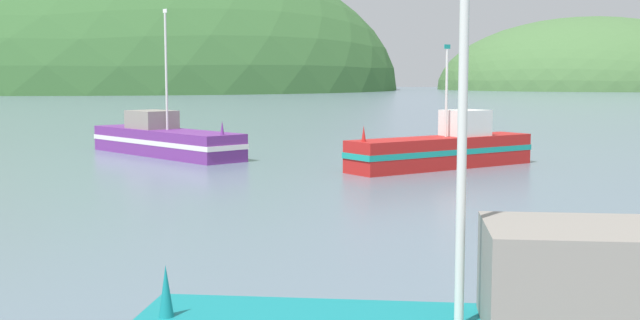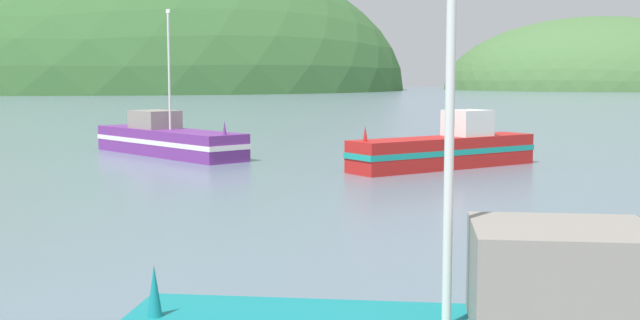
# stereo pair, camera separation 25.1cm
# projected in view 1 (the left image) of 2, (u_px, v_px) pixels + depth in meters

# --- Properties ---
(hill_far_right) EXTENTS (88.81, 71.05, 42.76)m
(hill_far_right) POSITION_uv_depth(u_px,v_px,m) (588.00, 90.00, 237.41)
(hill_far_right) COLOR #47703D
(hill_far_right) RESTS_ON ground
(hill_far_center) EXTENTS (201.21, 160.97, 94.49)m
(hill_far_center) POSITION_uv_depth(u_px,v_px,m) (70.00, 89.00, 246.45)
(hill_far_center) COLOR #386633
(hill_far_center) RESTS_ON ground
(fishing_boat_red) EXTENTS (8.24, 8.79, 5.72)m
(fishing_boat_red) POSITION_uv_depth(u_px,v_px,m) (444.00, 149.00, 37.41)
(fishing_boat_red) COLOR red
(fishing_boat_red) RESTS_ON ground
(fishing_boat_purple) EXTENTS (10.90, 8.47, 7.79)m
(fishing_boat_purple) POSITION_uv_depth(u_px,v_px,m) (164.00, 140.00, 43.31)
(fishing_boat_purple) COLOR #6B2D84
(fishing_boat_purple) RESTS_ON ground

